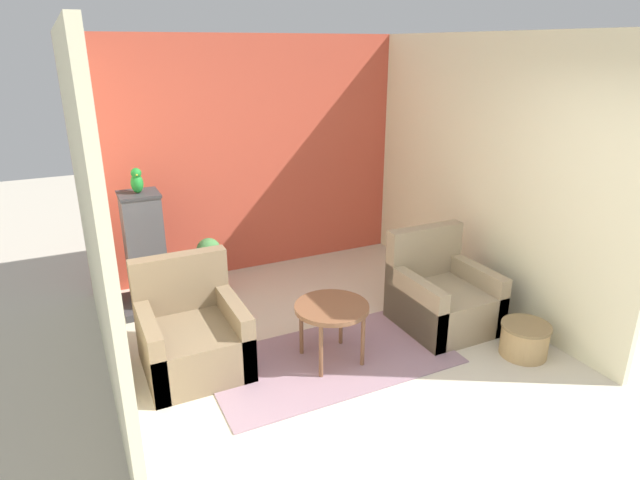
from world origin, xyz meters
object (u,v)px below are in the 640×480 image
armchair_right (441,298)px  potted_plant (210,265)px  armchair_left (192,337)px  birdcage (146,256)px  parrot (137,181)px  coffee_table (332,311)px  wicker_basket (525,338)px

armchair_right → potted_plant: bearing=138.3°
armchair_left → birdcage: size_ratio=0.74×
birdcage → parrot: size_ratio=4.83×
coffee_table → parrot: (-1.24, 1.75, 0.87)m
armchair_left → potted_plant: armchair_left is taller
armchair_right → birdcage: bearing=146.7°
coffee_table → armchair_right: size_ratio=0.69×
coffee_table → armchair_left: armchair_left is taller
birdcage → potted_plant: (0.65, 0.01, -0.22)m
coffee_table → potted_plant: size_ratio=0.98×
armchair_right → coffee_table: bearing=-175.0°
armchair_left → potted_plant: size_ratio=1.41×
armchair_right → birdcage: 2.99m
armchair_right → wicker_basket: size_ratio=2.14×
wicker_basket → parrot: bearing=139.3°
coffee_table → potted_plant: potted_plant is taller
coffee_table → armchair_right: armchair_right is taller
birdcage → armchair_right: bearing=-33.3°
parrot → wicker_basket: bearing=-40.7°
potted_plant → wicker_basket: bearing=-48.2°
armchair_left → wicker_basket: bearing=-22.4°
armchair_left → parrot: size_ratio=3.59×
coffee_table → birdcage: size_ratio=0.51×
birdcage → armchair_left: bearing=-83.8°
birdcage → potted_plant: 0.68m
wicker_basket → birdcage: bearing=139.4°
coffee_table → armchair_left: (-1.10, 0.43, -0.19)m
armchair_left → parrot: 1.70m
coffee_table → parrot: bearing=125.3°
coffee_table → birdcage: birdcage is taller
armchair_right → potted_plant: 2.47m
coffee_table → birdcage: (-1.24, 1.74, 0.09)m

